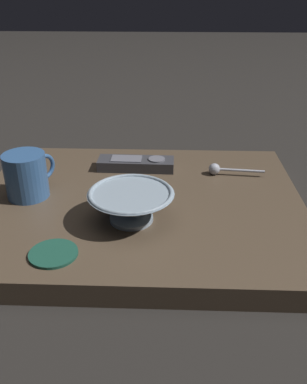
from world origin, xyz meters
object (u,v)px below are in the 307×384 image
(teaspoon, at_px, (219,169))
(tv_remote_near, at_px, (136,164))
(cereal_bowl, at_px, (131,204))
(drink_coaster, at_px, (53,254))
(coffee_mug, at_px, (27,175))

(teaspoon, bearing_deg, tv_remote_near, 82.89)
(cereal_bowl, distance_m, teaspoon, 0.28)
(drink_coaster, bearing_deg, cereal_bowl, -46.17)
(teaspoon, distance_m, drink_coaster, 0.44)
(coffee_mug, bearing_deg, tv_remote_near, -56.29)
(coffee_mug, distance_m, tv_remote_near, 0.26)
(cereal_bowl, height_order, coffee_mug, coffee_mug)
(cereal_bowl, height_order, tv_remote_near, cereal_bowl)
(cereal_bowl, xyz_separation_m, tv_remote_near, (0.23, 0.01, -0.02))
(teaspoon, height_order, tv_remote_near, tv_remote_near)
(coffee_mug, xyz_separation_m, teaspoon, (0.12, -0.40, -0.03))
(cereal_bowl, relative_size, coffee_mug, 1.48)
(teaspoon, xyz_separation_m, drink_coaster, (-0.32, 0.30, -0.01))
(coffee_mug, relative_size, drink_coaster, 1.33)
(cereal_bowl, relative_size, teaspoon, 1.27)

